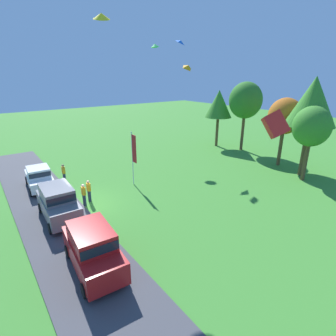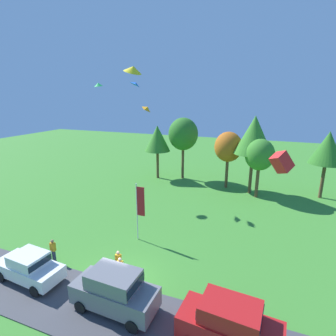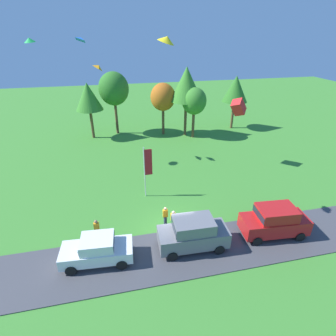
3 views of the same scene
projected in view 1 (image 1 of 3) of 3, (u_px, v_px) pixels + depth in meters
name	position (u px, v px, depth m)	size (l,w,h in m)	color
ground_plane	(86.00, 205.00, 19.44)	(120.00, 120.00, 0.00)	#3D842D
pavement_strip	(52.00, 214.00, 18.10)	(36.00, 4.40, 0.06)	#424247
car_sedan_far_end	(39.00, 177.00, 21.95)	(4.52, 2.21, 1.84)	white
car_suv_mid_row	(58.00, 201.00, 17.14)	(4.66, 2.18, 2.28)	slate
car_suv_by_flagpole	(93.00, 247.00, 12.63)	(4.73, 2.34, 2.28)	red
person_watching_sky	(64.00, 173.00, 23.19)	(0.36, 0.24, 1.71)	#2D334C
person_beside_suv	(84.00, 195.00, 19.06)	(0.36, 0.24, 1.71)	#2D334C
person_on_lawn	(89.00, 191.00, 19.73)	(0.36, 0.24, 1.71)	#2D334C
tree_left_of_center	(219.00, 104.00, 33.79)	(3.46, 3.46, 7.31)	brown
tree_far_left	(246.00, 101.00, 31.71)	(3.97, 3.97, 8.37)	brown
tree_right_of_center	(285.00, 117.00, 26.34)	(3.32, 3.32, 7.01)	brown
tree_lone_near	(313.00, 102.00, 23.01)	(4.29, 4.29, 9.06)	brown
tree_far_right	(312.00, 127.00, 22.47)	(3.16, 3.16, 6.68)	brown
flag_banner	(134.00, 152.00, 21.94)	(0.71, 0.08, 4.72)	silver
kite_box_trailing_tail	(275.00, 125.00, 15.74)	(1.00, 1.00, 1.40)	red
kite_delta_high_right	(155.00, 46.00, 30.25)	(0.98, 0.98, 0.38)	green
kite_delta_low_drifter	(101.00, 16.00, 16.42)	(1.06, 1.06, 0.35)	yellow
kite_diamond_over_trees	(181.00, 42.00, 27.08)	(1.01, 0.81, 0.26)	blue
kite_diamond_mid_center	(188.00, 67.00, 26.90)	(0.99, 0.78, 0.35)	orange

